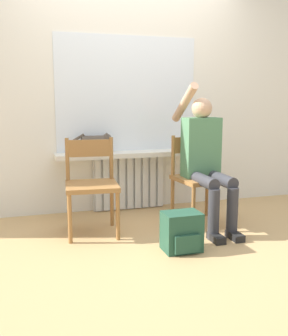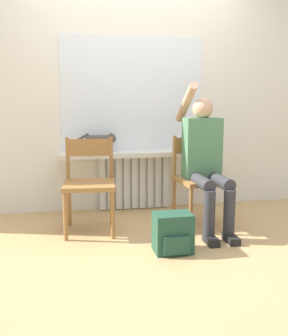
{
  "view_description": "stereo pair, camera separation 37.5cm",
  "coord_description": "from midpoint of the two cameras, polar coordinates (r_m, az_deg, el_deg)",
  "views": [
    {
      "loc": [
        -1.09,
        -2.95,
        1.19
      ],
      "look_at": [
        0.0,
        0.59,
        0.55
      ],
      "focal_mm": 42.0,
      "sensor_mm": 36.0,
      "label": 1
    },
    {
      "loc": [
        -0.73,
        -3.04,
        1.19
      ],
      "look_at": [
        0.0,
        0.59,
        0.55
      ],
      "focal_mm": 42.0,
      "sensor_mm": 36.0,
      "label": 2
    }
  ],
  "objects": [
    {
      "name": "cat",
      "position": [
        4.13,
        -3.73,
        4.05
      ],
      "size": [
        0.44,
        0.11,
        0.21
      ],
      "color": "#4C4238",
      "rests_on": "windowsill"
    },
    {
      "name": "chair_right",
      "position": [
        3.83,
        10.93,
        -1.44
      ],
      "size": [
        0.5,
        0.5,
        0.85
      ],
      "rotation": [
        0.0,
        0.0,
        0.11
      ],
      "color": "#9E6B38",
      "rests_on": "ground_plane"
    },
    {
      "name": "backpack",
      "position": [
        3.17,
        7.66,
        -9.39
      ],
      "size": [
        0.3,
        0.25,
        0.31
      ],
      "color": "#234C38",
      "rests_on": "ground_plane"
    },
    {
      "name": "chair_left",
      "position": [
        3.57,
        -4.96,
        -2.11
      ],
      "size": [
        0.5,
        0.5,
        0.85
      ],
      "rotation": [
        0.0,
        0.0,
        -0.09
      ],
      "color": "#9E6B38",
      "rests_on": "ground_plane"
    },
    {
      "name": "wall_with_window",
      "position": [
        4.32,
        0.83,
        11.89
      ],
      "size": [
        7.0,
        0.06,
        2.7
      ],
      "color": "white",
      "rests_on": "ground_plane"
    },
    {
      "name": "window_glass",
      "position": [
        4.29,
        0.92,
        10.67
      ],
      "size": [
        1.53,
        0.01,
        1.22
      ],
      "color": "white",
      "rests_on": "windowsill"
    },
    {
      "name": "ground_plane",
      "position": [
        3.35,
        5.31,
        -11.08
      ],
      "size": [
        12.0,
        12.0,
        0.0
      ],
      "primitive_type": "plane",
      "color": "tan"
    },
    {
      "name": "radiator",
      "position": [
        4.34,
        1.01,
        -2.08
      ],
      "size": [
        0.79,
        0.08,
        0.6
      ],
      "color": "silver",
      "rests_on": "ground_plane"
    },
    {
      "name": "person",
      "position": [
        3.69,
        11.81,
        1.59
      ],
      "size": [
        0.36,
        1.02,
        1.36
      ],
      "color": "#333338",
      "rests_on": "ground_plane"
    },
    {
      "name": "windowsill",
      "position": [
        4.2,
        1.28,
        2.03
      ],
      "size": [
        1.6,
        0.27,
        0.05
      ],
      "color": "silver",
      "rests_on": "radiator"
    }
  ]
}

